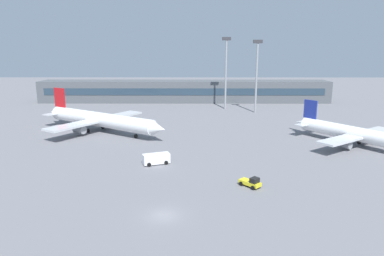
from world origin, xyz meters
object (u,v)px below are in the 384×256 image
(baggage_tug_yellow, at_px, (251,182))
(service_van_white, at_px, (156,159))
(airplane_mid, at_px, (101,120))
(floodlight_tower_west, at_px, (226,68))
(floodlight_tower_east, at_px, (257,71))
(airplane_near, at_px, (363,136))

(baggage_tug_yellow, bearing_deg, service_van_white, 145.54)
(airplane_mid, bearing_deg, service_van_white, -56.60)
(floodlight_tower_west, bearing_deg, floodlight_tower_east, -38.32)
(airplane_mid, height_order, floodlight_tower_east, floodlight_tower_east)
(airplane_near, height_order, floodlight_tower_west, floodlight_tower_west)
(floodlight_tower_west, bearing_deg, service_van_white, -106.48)
(airplane_mid, bearing_deg, airplane_near, -13.41)
(airplane_near, relative_size, baggage_tug_yellow, 8.79)
(airplane_mid, distance_m, floodlight_tower_east, 56.99)
(baggage_tug_yellow, bearing_deg, airplane_mid, 131.87)
(floodlight_tower_west, bearing_deg, airplane_near, -63.46)
(airplane_mid, bearing_deg, floodlight_tower_east, 32.53)
(airplane_mid, distance_m, baggage_tug_yellow, 51.80)
(service_van_white, bearing_deg, airplane_near, 14.60)
(floodlight_tower_west, relative_size, floodlight_tower_east, 1.05)
(floodlight_tower_east, bearing_deg, baggage_tug_yellow, -100.39)
(airplane_near, bearing_deg, floodlight_tower_west, 116.54)
(airplane_near, height_order, airplane_mid, airplane_mid)
(airplane_near, xyz_separation_m, service_van_white, (-45.76, -11.92, -1.70))
(service_van_white, height_order, floodlight_tower_west, floodlight_tower_west)
(airplane_mid, distance_m, floodlight_tower_west, 54.38)
(baggage_tug_yellow, bearing_deg, floodlight_tower_west, 88.07)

